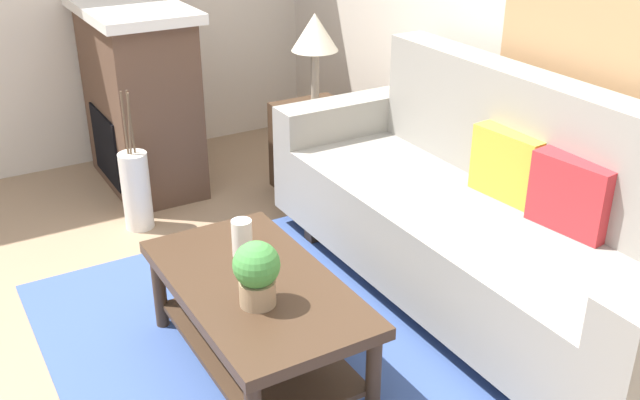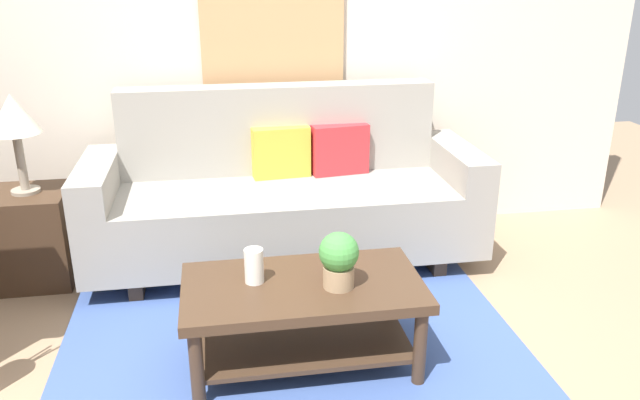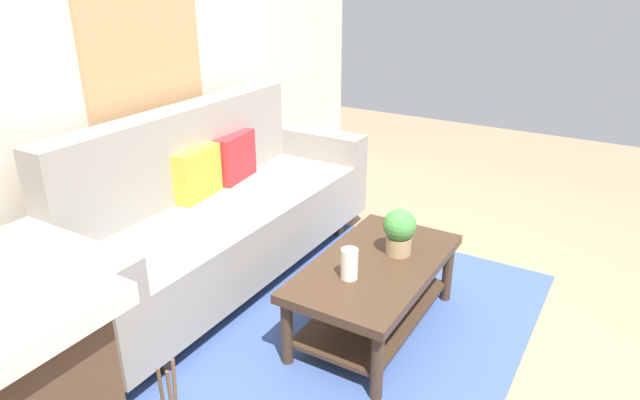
# 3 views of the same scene
# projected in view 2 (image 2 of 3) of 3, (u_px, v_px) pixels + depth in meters

# --- Properties ---
(wall_back) EXTENTS (5.25, 0.10, 2.70)m
(wall_back) POSITION_uv_depth(u_px,v_px,m) (259.00, 36.00, 4.13)
(wall_back) COLOR beige
(wall_back) RESTS_ON ground_plane
(area_rug) EXTENTS (2.29, 1.74, 0.01)m
(area_rug) POSITION_uv_depth(u_px,v_px,m) (294.00, 351.00, 3.13)
(area_rug) COLOR #3D5693
(area_rug) RESTS_ON ground_plane
(couch) EXTENTS (2.39, 0.84, 1.08)m
(couch) POSITION_uv_depth(u_px,v_px,m) (284.00, 196.00, 3.97)
(couch) COLOR gray
(couch) RESTS_ON ground_plane
(throw_pillow_mustard) EXTENTS (0.37, 0.15, 0.32)m
(throw_pillow_mustard) POSITION_uv_depth(u_px,v_px,m) (281.00, 152.00, 4.00)
(throw_pillow_mustard) COLOR gold
(throw_pillow_mustard) RESTS_ON couch
(throw_pillow_crimson) EXTENTS (0.37, 0.17, 0.32)m
(throw_pillow_crimson) POSITION_uv_depth(u_px,v_px,m) (340.00, 149.00, 4.06)
(throw_pillow_crimson) COLOR red
(throw_pillow_crimson) RESTS_ON couch
(coffee_table) EXTENTS (1.10, 0.60, 0.43)m
(coffee_table) POSITION_uv_depth(u_px,v_px,m) (303.00, 305.00, 2.94)
(coffee_table) COLOR #422D1E
(coffee_table) RESTS_ON ground_plane
(tabletop_vase) EXTENTS (0.09, 0.09, 0.16)m
(tabletop_vase) POSITION_uv_depth(u_px,v_px,m) (254.00, 266.00, 2.88)
(tabletop_vase) COLOR white
(tabletop_vase) RESTS_ON coffee_table
(potted_plant_tabletop) EXTENTS (0.18, 0.18, 0.26)m
(potted_plant_tabletop) POSITION_uv_depth(u_px,v_px,m) (339.00, 258.00, 2.82)
(potted_plant_tabletop) COLOR tan
(potted_plant_tabletop) RESTS_ON coffee_table
(side_table) EXTENTS (0.44, 0.44, 0.56)m
(side_table) POSITION_uv_depth(u_px,v_px,m) (34.00, 237.00, 3.76)
(side_table) COLOR #422D1E
(side_table) RESTS_ON ground_plane
(table_lamp) EXTENTS (0.28, 0.28, 0.57)m
(table_lamp) POSITION_uv_depth(u_px,v_px,m) (13.00, 118.00, 3.50)
(table_lamp) COLOR gray
(table_lamp) RESTS_ON side_table
(framed_painting) EXTENTS (0.92, 0.03, 0.85)m
(framed_painting) POSITION_uv_depth(u_px,v_px,m) (273.00, 24.00, 4.05)
(framed_painting) COLOR tan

